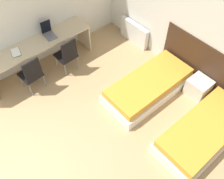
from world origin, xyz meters
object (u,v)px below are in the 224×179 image
(bed_near_door, at_px, (204,131))
(chair_near_notebook, at_px, (31,73))
(chair_near_laptop, at_px, (67,54))
(nightstand, at_px, (198,88))
(laptop, at_px, (49,33))
(bed_near_window, at_px, (148,86))

(bed_near_door, xyz_separation_m, chair_near_notebook, (-3.21, -1.85, 0.29))
(chair_near_laptop, bearing_deg, chair_near_notebook, -91.92)
(nightstand, bearing_deg, laptop, -148.75)
(chair_near_laptop, bearing_deg, laptop, -172.01)
(nightstand, bearing_deg, chair_near_laptop, -145.04)
(nightstand, xyz_separation_m, chair_near_laptop, (-2.47, -1.73, 0.28))
(bed_near_window, height_order, chair_near_notebook, chair_near_notebook)
(bed_near_window, xyz_separation_m, chair_near_notebook, (-1.73, -1.85, 0.29))
(bed_near_window, xyz_separation_m, nightstand, (0.74, 0.80, 0.01))
(bed_near_door, distance_m, nightstand, 1.09)
(laptop, bearing_deg, bed_near_window, 28.66)
(bed_near_door, xyz_separation_m, chair_near_laptop, (-3.21, -0.93, 0.29))
(nightstand, relative_size, chair_near_laptop, 0.49)
(bed_near_door, height_order, laptop, laptop)
(bed_near_door, xyz_separation_m, nightstand, (-0.74, 0.80, 0.01))
(chair_near_laptop, bearing_deg, bed_near_door, 14.28)
(chair_near_laptop, xyz_separation_m, chair_near_notebook, (-0.00, -0.92, 0.00))
(bed_near_window, relative_size, nightstand, 4.49)
(bed_near_window, distance_m, chair_near_notebook, 2.55)
(laptop, bearing_deg, chair_near_laptop, 14.18)
(nightstand, relative_size, chair_near_notebook, 0.49)
(nightstand, bearing_deg, bed_near_door, -47.10)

